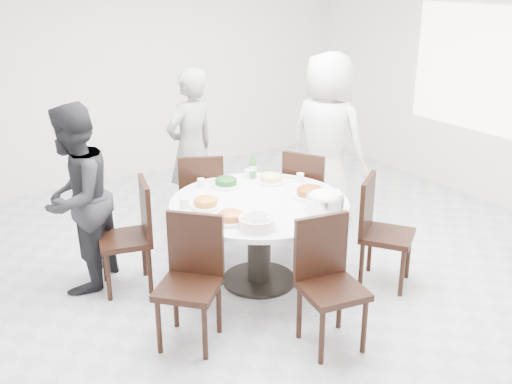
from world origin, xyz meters
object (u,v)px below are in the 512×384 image
soup_bowl (257,223)px  chair_ne (310,195)px  dining_table (259,242)px  diner_right (327,141)px  chair_se (388,233)px  chair_n (201,198)px  chair_sw (188,285)px  diner_middle (191,149)px  beverage_bottle (253,166)px  chair_nw (124,237)px  chair_s (333,287)px  diner_left (76,199)px  rice_bowl (325,204)px

soup_bowl → chair_ne: bearing=37.1°
dining_table → chair_ne: size_ratio=1.58×
diner_right → chair_ne: bearing=103.4°
chair_ne → chair_se: bearing=149.4°
chair_se → chair_n: bearing=85.3°
chair_se → chair_ne: bearing=54.7°
dining_table → chair_n: (-0.04, 0.98, 0.10)m
chair_ne → chair_sw: 2.06m
diner_middle → soup_bowl: bearing=62.5°
dining_table → beverage_bottle: size_ratio=6.55×
chair_nw → soup_bowl: chair_nw is taller
dining_table → chair_ne: chair_ne is taller
chair_nw → chair_ne: bearing=103.0°
chair_nw → chair_s: same height
soup_bowl → beverage_bottle: (0.58, 0.97, 0.07)m
chair_n → beverage_bottle: bearing=150.2°
chair_nw → soup_bowl: bearing=50.6°
chair_ne → diner_left: 2.25m
chair_n → chair_se: bearing=145.6°
chair_nw → rice_bowl: size_ratio=3.13×
chair_nw → diner_left: bearing=-115.2°
chair_nw → diner_right: (2.30, 0.20, 0.43)m
diner_left → beverage_bottle: bearing=125.2°
chair_se → soup_bowl: bearing=136.6°
dining_table → chair_sw: chair_sw is taller
chair_se → rice_bowl: bearing=129.4°
chair_nw → diner_right: 2.35m
diner_right → beverage_bottle: size_ratio=7.93×
diner_left → chair_nw: bearing=94.1°
dining_table → chair_s: chair_s is taller
chair_s → chair_n: bearing=98.7°
rice_bowl → beverage_bottle: bearing=93.1°
chair_nw → diner_right: bearing=109.5°
chair_n → diner_right: 1.43m
chair_nw → diner_middle: (1.10, 0.92, 0.36)m
chair_sw → chair_nw: bearing=140.7°
diner_middle → beverage_bottle: 0.92m
chair_n → chair_nw: (-0.96, -0.46, 0.00)m
chair_nw → chair_sw: (0.09, -1.01, 0.00)m
chair_ne → chair_sw: bearing=87.2°
diner_middle → diner_left: diner_middle is taller
chair_s → chair_nw: bearing=129.9°
chair_se → beverage_bottle: size_ratio=4.15×
diner_left → chair_ne: bearing=126.0°
chair_ne → diner_left: size_ratio=0.60×
rice_bowl → soup_bowl: 0.63m
chair_sw → diner_middle: 2.21m
dining_table → chair_se: chair_se is taller
chair_sw → chair_s: 1.02m
diner_middle → diner_left: 1.56m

